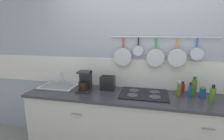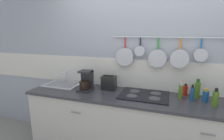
{
  "view_description": "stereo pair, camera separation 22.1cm",
  "coord_description": "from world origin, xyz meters",
  "px_view_note": "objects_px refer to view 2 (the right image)",
  "views": [
    {
      "loc": [
        0.13,
        -2.17,
        1.76
      ],
      "look_at": [
        -0.37,
        0.0,
        1.25
      ],
      "focal_mm": 28.0,
      "sensor_mm": 36.0,
      "label": 1
    },
    {
      "loc": [
        0.34,
        -2.11,
        1.76
      ],
      "look_at": [
        -0.37,
        0.0,
        1.25
      ],
      "focal_mm": 28.0,
      "sensor_mm": 36.0,
      "label": 2
    }
  ],
  "objects_px": {
    "bottle_dish_soap": "(192,94)",
    "coffee_maker": "(86,82)",
    "bottle_cooking_wine": "(206,96)",
    "bottle_sesame_oil": "(215,98)",
    "bottle_olive_oil": "(185,90)",
    "toaster": "(109,83)",
    "bottle_vinegar": "(197,90)",
    "bottle_hot_sauce": "(181,91)"
  },
  "relations": [
    {
      "from": "bottle_olive_oil",
      "to": "bottle_dish_soap",
      "type": "xyz_separation_m",
      "value": [
        0.06,
        -0.17,
        0.02
      ]
    },
    {
      "from": "coffee_maker",
      "to": "bottle_olive_oil",
      "type": "height_order",
      "value": "coffee_maker"
    },
    {
      "from": "coffee_maker",
      "to": "bottle_sesame_oil",
      "type": "height_order",
      "value": "coffee_maker"
    },
    {
      "from": "coffee_maker",
      "to": "bottle_dish_soap",
      "type": "distance_m",
      "value": 1.39
    },
    {
      "from": "bottle_vinegar",
      "to": "bottle_cooking_wine",
      "type": "height_order",
      "value": "bottle_vinegar"
    },
    {
      "from": "toaster",
      "to": "bottle_dish_soap",
      "type": "bearing_deg",
      "value": -3.41
    },
    {
      "from": "toaster",
      "to": "bottle_hot_sauce",
      "type": "xyz_separation_m",
      "value": [
        0.96,
        -0.04,
        -0.01
      ]
    },
    {
      "from": "toaster",
      "to": "bottle_cooking_wine",
      "type": "xyz_separation_m",
      "value": [
        1.24,
        -0.05,
        -0.03
      ]
    },
    {
      "from": "bottle_hot_sauce",
      "to": "bottle_dish_soap",
      "type": "distance_m",
      "value": 0.13
    },
    {
      "from": "bottle_cooking_wine",
      "to": "bottle_sesame_oil",
      "type": "relative_size",
      "value": 0.76
    },
    {
      "from": "bottle_olive_oil",
      "to": "bottle_dish_soap",
      "type": "height_order",
      "value": "bottle_dish_soap"
    },
    {
      "from": "bottle_dish_soap",
      "to": "bottle_cooking_wine",
      "type": "xyz_separation_m",
      "value": [
        0.15,
        0.01,
        -0.02
      ]
    },
    {
      "from": "bottle_cooking_wine",
      "to": "bottle_hot_sauce",
      "type": "bearing_deg",
      "value": 177.51
    },
    {
      "from": "bottle_dish_soap",
      "to": "bottle_vinegar",
      "type": "xyz_separation_m",
      "value": [
        0.07,
        0.12,
        0.02
      ]
    },
    {
      "from": "toaster",
      "to": "bottle_sesame_oil",
      "type": "bearing_deg",
      "value": -6.9
    },
    {
      "from": "bottle_olive_oil",
      "to": "bottle_cooking_wine",
      "type": "xyz_separation_m",
      "value": [
        0.21,
        -0.15,
        0.0
      ]
    },
    {
      "from": "coffee_maker",
      "to": "bottle_olive_oil",
      "type": "distance_m",
      "value": 1.34
    },
    {
      "from": "bottle_olive_oil",
      "to": "coffee_maker",
      "type": "bearing_deg",
      "value": -170.36
    },
    {
      "from": "toaster",
      "to": "bottle_sesame_oil",
      "type": "distance_m",
      "value": 1.33
    },
    {
      "from": "coffee_maker",
      "to": "bottle_cooking_wine",
      "type": "distance_m",
      "value": 1.54
    },
    {
      "from": "bottle_dish_soap",
      "to": "bottle_vinegar",
      "type": "height_order",
      "value": "bottle_vinegar"
    },
    {
      "from": "coffee_maker",
      "to": "toaster",
      "type": "distance_m",
      "value": 0.32
    },
    {
      "from": "bottle_olive_oil",
      "to": "bottle_cooking_wine",
      "type": "distance_m",
      "value": 0.26
    },
    {
      "from": "toaster",
      "to": "bottle_olive_oil",
      "type": "xyz_separation_m",
      "value": [
        1.02,
        0.1,
        -0.03
      ]
    },
    {
      "from": "bottle_hot_sauce",
      "to": "bottle_cooking_wine",
      "type": "relative_size",
      "value": 1.3
    },
    {
      "from": "bottle_hot_sauce",
      "to": "bottle_vinegar",
      "type": "relative_size",
      "value": 0.86
    },
    {
      "from": "bottle_hot_sauce",
      "to": "bottle_vinegar",
      "type": "height_order",
      "value": "bottle_vinegar"
    },
    {
      "from": "toaster",
      "to": "bottle_sesame_oil",
      "type": "height_order",
      "value": "bottle_sesame_oil"
    },
    {
      "from": "bottle_cooking_wine",
      "to": "bottle_sesame_oil",
      "type": "distance_m",
      "value": 0.14
    },
    {
      "from": "bottle_vinegar",
      "to": "bottle_sesame_oil",
      "type": "height_order",
      "value": "bottle_vinegar"
    },
    {
      "from": "bottle_hot_sauce",
      "to": "bottle_sesame_oil",
      "type": "distance_m",
      "value": 0.38
    },
    {
      "from": "toaster",
      "to": "bottle_olive_oil",
      "type": "distance_m",
      "value": 1.03
    },
    {
      "from": "bottle_sesame_oil",
      "to": "coffee_maker",
      "type": "bearing_deg",
      "value": 178.72
    },
    {
      "from": "bottle_dish_soap",
      "to": "bottle_cooking_wine",
      "type": "height_order",
      "value": "bottle_dish_soap"
    },
    {
      "from": "bottle_sesame_oil",
      "to": "bottle_vinegar",
      "type": "bearing_deg",
      "value": 126.57
    },
    {
      "from": "coffee_maker",
      "to": "bottle_vinegar",
      "type": "bearing_deg",
      "value": 7.01
    },
    {
      "from": "bottle_olive_oil",
      "to": "bottle_vinegar",
      "type": "xyz_separation_m",
      "value": [
        0.13,
        -0.05,
        0.04
      ]
    },
    {
      "from": "bottle_dish_soap",
      "to": "coffee_maker",
      "type": "bearing_deg",
      "value": -177.58
    },
    {
      "from": "bottle_cooking_wine",
      "to": "bottle_dish_soap",
      "type": "bearing_deg",
      "value": -174.72
    },
    {
      "from": "bottle_cooking_wine",
      "to": "toaster",
      "type": "bearing_deg",
      "value": 177.65
    },
    {
      "from": "bottle_hot_sauce",
      "to": "toaster",
      "type": "bearing_deg",
      "value": 177.69
    },
    {
      "from": "bottle_dish_soap",
      "to": "bottle_hot_sauce",
      "type": "bearing_deg",
      "value": 168.51
    }
  ]
}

